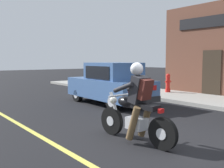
# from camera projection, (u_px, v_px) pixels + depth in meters

# --- Properties ---
(ground_plane) EXTENTS (80.00, 80.00, 0.00)m
(ground_plane) POSITION_uv_depth(u_px,v_px,m) (165.00, 143.00, 5.27)
(ground_plane) COLOR black
(sidewalk_curb) EXTENTS (2.60, 22.00, 0.14)m
(sidewalk_curb) POSITION_uv_depth(u_px,v_px,m) (194.00, 99.00, 10.87)
(sidewalk_curb) COLOR #9E9B93
(sidewalk_curb) RESTS_ON ground
(lane_stripe) EXTENTS (0.12, 19.80, 0.01)m
(lane_stripe) POSITION_uv_depth(u_px,v_px,m) (24.00, 127.00, 6.52)
(lane_stripe) COLOR #D1C64C
(lane_stripe) RESTS_ON ground
(motorcycle_with_rider) EXTENTS (0.59, 2.02, 1.62)m
(motorcycle_with_rider) POSITION_uv_depth(u_px,v_px,m) (136.00, 109.00, 5.31)
(motorcycle_with_rider) COLOR black
(motorcycle_with_rider) RESTS_ON ground
(car_hatchback) EXTENTS (1.76, 3.83, 1.57)m
(car_hatchback) POSITION_uv_depth(u_px,v_px,m) (110.00, 84.00, 9.90)
(car_hatchback) COLOR black
(car_hatchback) RESTS_ON ground
(fire_hydrant) EXTENTS (0.36, 0.24, 0.88)m
(fire_hydrant) POSITION_uv_depth(u_px,v_px,m) (168.00, 83.00, 12.49)
(fire_hydrant) COLOR red
(fire_hydrant) RESTS_ON sidewalk_curb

